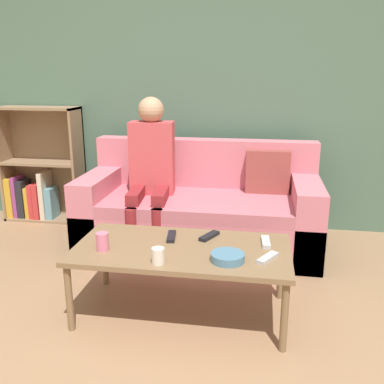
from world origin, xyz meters
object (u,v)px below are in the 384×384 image
tv_remote_1 (171,236)px  tv_remote_3 (268,258)px  snack_bowl (228,257)px  tv_remote_2 (209,236)px  bookshelf (40,177)px  couch (201,212)px  cup_far (102,242)px  tv_remote_0 (266,242)px  coffee_table (182,253)px  cup_near (158,256)px  person_adult (151,163)px

tv_remote_1 → tv_remote_3: bearing=-28.5°
tv_remote_1 → snack_bowl: snack_bowl is taller
tv_remote_2 → snack_bowl: (0.14, -0.32, 0.01)m
bookshelf → snack_bowl: size_ratio=5.97×
couch → snack_bowl: 1.29m
cup_far → tv_remote_0: size_ratio=0.61×
coffee_table → snack_bowl: size_ratio=6.81×
cup_near → cup_far: (-0.36, 0.12, 0.01)m
bookshelf → tv_remote_2: (1.86, -1.34, 0.02)m
tv_remote_3 → cup_far: bearing=-149.0°
coffee_table → person_adult: size_ratio=1.02×
tv_remote_2 → tv_remote_0: bearing=20.0°
couch → person_adult: person_adult is taller
tv_remote_0 → tv_remote_1: same height
cup_near → tv_remote_2: size_ratio=0.51×
person_adult → tv_remote_2: 1.06m
cup_far → snack_bowl: bearing=-2.5°
cup_near → person_adult: bearing=106.1°
bookshelf → cup_near: size_ratio=12.53×
tv_remote_1 → person_adult: bearing=104.3°
bookshelf → tv_remote_3: size_ratio=6.50×
coffee_table → couch: bearing=92.3°
coffee_table → tv_remote_1: tv_remote_1 is taller
couch → cup_far: size_ratio=18.39×
cup_far → bookshelf: bearing=128.0°
tv_remote_1 → tv_remote_2: (0.23, 0.05, 0.00)m
couch → person_adult: (-0.40, -0.07, 0.42)m
cup_near → tv_remote_1: (-0.01, 0.37, -0.03)m
couch → cup_near: couch is taller
couch → tv_remote_0: 1.10m
couch → coffee_table: bearing=-87.7°
coffee_table → bookshelf: bearing=138.5°
couch → tv_remote_1: couch is taller
cup_far → snack_bowl: (0.73, -0.03, -0.03)m
cup_near → tv_remote_3: size_ratio=0.52×
cup_far → tv_remote_3: size_ratio=0.62×
cup_near → snack_bowl: size_ratio=0.48×
tv_remote_1 → snack_bowl: 0.46m
coffee_table → tv_remote_2: bearing=51.3°
tv_remote_0 → snack_bowl: bearing=-129.9°
tv_remote_3 → snack_bowl: 0.22m
tv_remote_0 → person_adult: bearing=133.0°
cup_far → coffee_table: bearing=14.4°
tv_remote_2 → cup_near: bearing=-92.2°
tv_remote_0 → coffee_table: bearing=-168.1°
coffee_table → cup_near: size_ratio=14.30×
snack_bowl → couch: bearing=104.8°
tv_remote_1 → tv_remote_0: bearing=-7.0°
cup_far → tv_remote_2: cup_far is taller
cup_far → tv_remote_0: 0.97m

